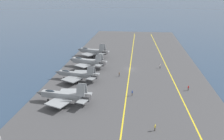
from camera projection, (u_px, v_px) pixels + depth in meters
ground_plane at (130, 70)px, 96.79m from camera, size 2000.00×2000.00×0.00m
carrier_deck at (130, 69)px, 96.72m from camera, size 181.67×55.90×0.40m
deck_stripe_foul_line at (168, 70)px, 95.00m from camera, size 163.36×7.54×0.01m
deck_stripe_centerline at (130, 69)px, 96.66m from camera, size 163.50×0.36×0.01m
parked_jet_nearest at (64, 95)px, 66.88m from camera, size 13.07×16.70×6.33m
parked_jet_second at (77, 74)px, 83.77m from camera, size 13.12×16.90×5.73m
parked_jet_third at (87, 62)px, 97.65m from camera, size 12.44×16.81×6.28m
parked_jet_fourth at (92, 51)px, 113.41m from camera, size 13.56×16.45×6.67m
crew_yellow_vest at (155, 127)px, 53.94m from camera, size 0.38×0.26×1.68m
crew_white_vest at (160, 66)px, 97.18m from camera, size 0.44×0.36×1.78m
crew_blue_vest at (132, 93)px, 71.74m from camera, size 0.28×0.40×1.85m
crew_red_vest at (188, 88)px, 75.62m from camera, size 0.46×0.41×1.74m
crew_brown_vest at (119, 74)px, 87.87m from camera, size 0.43×0.33×1.76m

